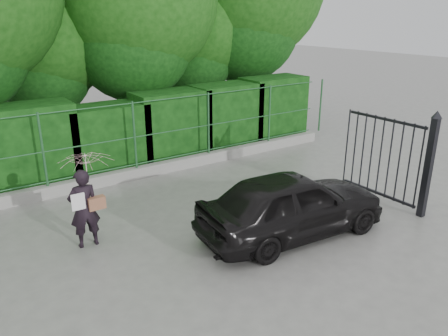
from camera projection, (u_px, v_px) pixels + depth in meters
ground at (217, 254)px, 8.12m from camera, size 80.00×80.00×0.00m
kerb at (123, 176)px, 11.56m from camera, size 14.00×0.25×0.30m
fence at (128, 136)px, 11.33m from camera, size 14.13×0.06×1.80m
hedge at (108, 135)px, 12.05m from camera, size 14.20×1.20×2.17m
gate at (409, 159)px, 9.60m from camera, size 0.22×2.33×2.36m
woman at (87, 185)px, 8.10m from camera, size 1.00×1.02×1.83m
car at (292, 204)px, 8.63m from camera, size 4.03×1.93×1.33m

